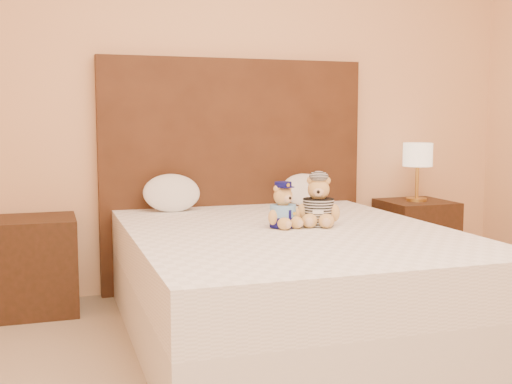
% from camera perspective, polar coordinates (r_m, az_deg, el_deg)
% --- Properties ---
extents(bed, '(1.60, 2.00, 0.55)m').
position_cam_1_polar(bed, '(3.36, 2.93, -7.93)').
color(bed, white).
rests_on(bed, ground).
extents(headboard, '(1.75, 0.08, 1.50)m').
position_cam_1_polar(headboard, '(4.22, -1.94, 1.58)').
color(headboard, '#4A2916').
rests_on(headboard, ground).
extents(nightstand_left, '(0.45, 0.45, 0.55)m').
position_cam_1_polar(nightstand_left, '(3.92, -18.94, -6.16)').
color(nightstand_left, '#3B1F12').
rests_on(nightstand_left, ground).
extents(nightstand_right, '(0.45, 0.45, 0.55)m').
position_cam_1_polar(nightstand_right, '(4.61, 13.98, -4.16)').
color(nightstand_right, '#3B1F12').
rests_on(nightstand_right, ground).
extents(lamp, '(0.20, 0.20, 0.40)m').
position_cam_1_polar(lamp, '(4.54, 14.17, 2.97)').
color(lamp, gold).
rests_on(lamp, nightstand_right).
extents(teddy_police, '(0.25, 0.24, 0.24)m').
position_cam_1_polar(teddy_police, '(3.32, 2.42, -1.16)').
color(teddy_police, tan).
rests_on(teddy_police, bed).
extents(teddy_prisoner, '(0.31, 0.31, 0.27)m').
position_cam_1_polar(teddy_prisoner, '(3.40, 5.57, -0.76)').
color(teddy_prisoner, tan).
rests_on(teddy_prisoner, bed).
extents(pillow_left, '(0.35, 0.23, 0.25)m').
position_cam_1_polar(pillow_left, '(3.95, -7.51, 0.09)').
color(pillow_left, white).
rests_on(pillow_left, bed).
extents(pillow_right, '(0.32, 0.21, 0.23)m').
position_cam_1_polar(pillow_right, '(4.21, 4.39, 0.35)').
color(pillow_right, white).
rests_on(pillow_right, bed).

